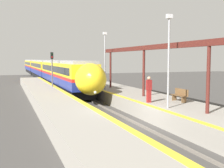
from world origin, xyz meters
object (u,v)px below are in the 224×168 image
object	(u,v)px
platform_bench	(180,95)
railway_signal	(52,70)
train	(43,68)
lamppost_near	(169,55)
lamppost_mid	(105,57)
person_waiting	(149,89)

from	to	relation	value
platform_bench	railway_signal	distance (m)	15.60
train	lamppost_near	distance (m)	42.29
lamppost_near	lamppost_mid	xyz separation A→B (m)	(0.00, 11.64, 0.00)
platform_bench	lamppost_mid	world-z (taller)	lamppost_mid
railway_signal	lamppost_mid	world-z (taller)	lamppost_mid
train	platform_bench	world-z (taller)	train
lamppost_near	train	bearing A→B (deg)	93.32
railway_signal	platform_bench	bearing A→B (deg)	-64.40
platform_bench	lamppost_near	xyz separation A→B (m)	(-2.21, -1.99, 2.71)
person_waiting	railway_signal	distance (m)	14.39
train	person_waiting	size ratio (longest dim) A/B	39.93
person_waiting	railway_signal	world-z (taller)	railway_signal
platform_bench	railway_signal	xyz separation A→B (m)	(-6.71, 14.02, 1.36)
platform_bench	lamppost_near	size ratio (longest dim) A/B	0.28
platform_bench	lamppost_near	distance (m)	4.03
train	railway_signal	bearing A→B (deg)	-94.50
person_waiting	lamppost_near	distance (m)	3.26
person_waiting	railway_signal	xyz separation A→B (m)	(-4.46, 13.65, 0.89)
train	lamppost_near	size ratio (longest dim) A/B	12.73
lamppost_mid	train	bearing A→B (deg)	94.58
platform_bench	railway_signal	world-z (taller)	railway_signal
train	person_waiting	xyz separation A→B (m)	(2.41, -39.81, -0.22)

